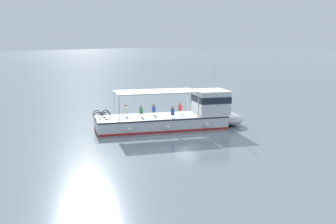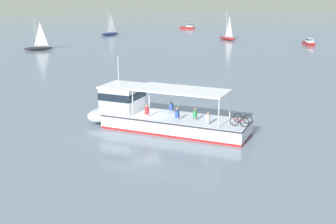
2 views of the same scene
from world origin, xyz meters
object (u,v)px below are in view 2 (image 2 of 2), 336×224
object	(u,v)px
motorboat_horizon_east	(188,27)
sailboat_outer_anchorage	(227,37)
motorboat_horizon_west	(309,42)
sailboat_far_right	(110,33)
ferry_main	(156,116)
sailboat_mid_channel	(38,47)

from	to	relation	value
motorboat_horizon_east	sailboat_outer_anchorage	bearing A→B (deg)	-86.10
motorboat_horizon_east	motorboat_horizon_west	world-z (taller)	same
motorboat_horizon_west	sailboat_far_right	xyz separation A→B (m)	(-34.42, 25.43, -0.00)
sailboat_outer_anchorage	sailboat_far_right	distance (m)	26.58
sailboat_far_right	motorboat_horizon_west	bearing A→B (deg)	-36.46
ferry_main	sailboat_mid_channel	distance (m)	49.03
sailboat_outer_anchorage	sailboat_mid_channel	size ratio (longest dim) A/B	1.00
ferry_main	motorboat_horizon_west	world-z (taller)	ferry_main
sailboat_far_right	motorboat_horizon_east	bearing A→B (deg)	29.08
sailboat_outer_anchorage	sailboat_mid_channel	xyz separation A→B (m)	(-36.36, -8.34, 0.00)
ferry_main	motorboat_horizon_west	size ratio (longest dim) A/B	3.22
motorboat_horizon_west	sailboat_outer_anchorage	bearing A→B (deg)	136.31
motorboat_horizon_east	sailboat_mid_channel	size ratio (longest dim) A/B	0.71
motorboat_horizon_west	sailboat_outer_anchorage	size ratio (longest dim) A/B	0.70
motorboat_horizon_west	sailboat_mid_channel	distance (m)	48.33
ferry_main	sailboat_far_right	world-z (taller)	sailboat_far_right
ferry_main	motorboat_horizon_west	bearing A→B (deg)	50.68
motorboat_horizon_east	sailboat_mid_channel	xyz separation A→B (m)	(-34.61, -33.99, -0.00)
motorboat_horizon_east	motorboat_horizon_west	bearing A→B (deg)	-69.78
sailboat_outer_anchorage	motorboat_horizon_west	bearing A→B (deg)	-43.69
motorboat_horizon_west	ferry_main	bearing A→B (deg)	-129.32
motorboat_horizon_east	sailboat_mid_channel	world-z (taller)	sailboat_mid_channel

